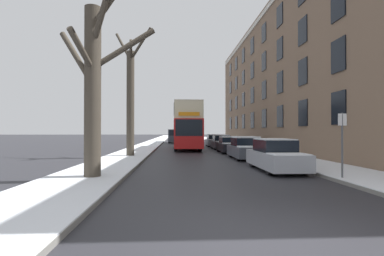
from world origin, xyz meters
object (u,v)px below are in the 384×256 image
(parked_car_1, at_px, (246,149))
(parked_car_2, at_px, (230,145))
(parked_car_3, at_px, (221,143))
(street_sign_post, at_px, (342,142))
(bare_tree_left_0, at_px, (95,80))
(oncoming_van, at_px, (175,135))
(parked_car_0, at_px, (275,156))
(parked_car_4, at_px, (214,141))
(pedestrian_left_sidewalk, at_px, (131,143))
(bare_tree_left_1, at_px, (131,98))
(double_decker_bus, at_px, (187,124))

(parked_car_1, height_order, parked_car_2, parked_car_1)
(parked_car_3, bearing_deg, street_sign_post, -85.98)
(bare_tree_left_0, relative_size, oncoming_van, 1.47)
(parked_car_0, distance_m, parked_car_3, 16.55)
(parked_car_1, distance_m, street_sign_post, 9.27)
(street_sign_post, bearing_deg, parked_car_4, 93.14)
(pedestrian_left_sidewalk, relative_size, street_sign_post, 0.73)
(parked_car_1, relative_size, pedestrian_left_sidewalk, 2.32)
(bare_tree_left_0, bearing_deg, parked_car_1, 47.30)
(bare_tree_left_1, height_order, parked_car_2, bare_tree_left_1)
(bare_tree_left_1, xyz_separation_m, oncoming_van, (3.08, 26.79, -3.02))
(bare_tree_left_0, bearing_deg, oncoming_van, 85.37)
(parked_car_2, xyz_separation_m, oncoming_van, (-4.78, 22.38, 0.50))
(oncoming_van, bearing_deg, street_sign_post, -80.60)
(bare_tree_left_0, distance_m, parked_car_4, 25.96)
(bare_tree_left_0, height_order, bare_tree_left_1, bare_tree_left_1)
(bare_tree_left_0, height_order, street_sign_post, bare_tree_left_0)
(bare_tree_left_0, relative_size, parked_car_3, 1.96)
(street_sign_post, bearing_deg, parked_car_2, 95.33)
(parked_car_3, relative_size, street_sign_post, 1.56)
(parked_car_0, distance_m, street_sign_post, 3.61)
(bare_tree_left_1, relative_size, double_decker_bus, 0.90)
(bare_tree_left_1, distance_m, parked_car_0, 11.25)
(oncoming_van, bearing_deg, parked_car_0, -82.01)
(parked_car_4, height_order, street_sign_post, street_sign_post)
(parked_car_2, bearing_deg, parked_car_0, -90.00)
(parked_car_4, height_order, pedestrian_left_sidewalk, pedestrian_left_sidewalk)
(parked_car_3, xyz_separation_m, pedestrian_left_sidewalk, (-7.88, -9.08, 0.34))
(parked_car_4, bearing_deg, bare_tree_left_0, -107.48)
(double_decker_bus, xyz_separation_m, parked_car_3, (3.55, -0.01, -1.90))
(pedestrian_left_sidewalk, bearing_deg, parked_car_0, 92.01)
(bare_tree_left_0, relative_size, parked_car_2, 1.88)
(bare_tree_left_1, distance_m, pedestrian_left_sidewalk, 3.17)
(parked_car_1, xyz_separation_m, parked_car_2, (-0.00, 5.78, -0.03))
(bare_tree_left_1, xyz_separation_m, double_decker_bus, (4.30, 9.30, -1.60))
(parked_car_3, bearing_deg, parked_car_0, -90.00)
(oncoming_van, relative_size, pedestrian_left_sidewalk, 2.84)
(bare_tree_left_0, height_order, parked_car_4, bare_tree_left_0)
(oncoming_van, height_order, street_sign_post, street_sign_post)
(double_decker_bus, relative_size, parked_car_1, 2.35)
(bare_tree_left_1, relative_size, pedestrian_left_sidewalk, 4.89)
(bare_tree_left_1, bearing_deg, parked_car_1, -9.90)
(bare_tree_left_1, distance_m, oncoming_van, 27.13)
(bare_tree_left_1, height_order, parked_car_1, bare_tree_left_1)
(bare_tree_left_1, height_order, parked_car_4, bare_tree_left_1)
(parked_car_3, distance_m, street_sign_post, 19.86)
(parked_car_0, distance_m, oncoming_van, 34.38)
(double_decker_bus, bearing_deg, parked_car_4, 57.25)
(parked_car_2, height_order, parked_car_4, parked_car_4)
(bare_tree_left_1, height_order, parked_car_3, bare_tree_left_1)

